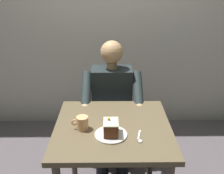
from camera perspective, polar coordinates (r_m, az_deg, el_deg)
dining_table at (r=1.88m, az=0.16°, el=-11.32°), size 0.80×0.77×0.75m
chair at (r=2.56m, az=-0.06°, el=-4.96°), size 0.42×0.42×0.89m
seated_person at (r=2.35m, az=-0.02°, el=-4.14°), size 0.53×0.58×1.20m
dessert_plate at (r=1.72m, az=-0.24°, el=-10.39°), size 0.21×0.21×0.01m
cake_slice at (r=1.69m, az=-0.24°, el=-8.92°), size 0.10×0.12×0.11m
coffee_cup at (r=1.77m, az=-6.56°, el=-7.80°), size 0.12×0.08×0.09m
dessert_spoon at (r=1.69m, az=6.10°, el=-11.09°), size 0.04×0.14×0.01m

